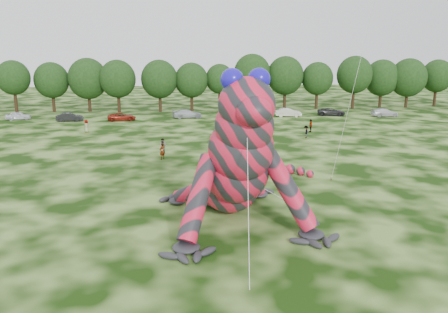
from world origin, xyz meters
name	(u,v)px	position (x,y,z in m)	size (l,w,h in m)	color
ground	(294,230)	(0.00, 0.00, 0.00)	(240.00, 240.00, 0.00)	#16330A
inflatable_gecko	(225,139)	(-3.87, 4.56, 5.01)	(16.89, 20.05, 10.03)	red
tree_3	(14,87)	(-35.72, 57.07, 4.72)	(5.81, 5.23, 9.44)	black
tree_4	(52,87)	(-29.64, 58.71, 4.53)	(6.22, 5.60, 9.06)	black
tree_5	(88,85)	(-23.12, 58.44, 4.90)	(7.16, 6.44, 9.80)	black
tree_6	(118,86)	(-17.56, 56.68, 4.75)	(6.52, 5.86, 9.49)	black
tree_7	(160,86)	(-10.08, 56.80, 4.74)	(6.68, 6.01, 9.48)	black
tree_8	(192,87)	(-4.22, 56.99, 4.47)	(6.14, 5.53, 8.94)	black
tree_9	(220,87)	(1.06, 57.35, 4.34)	(5.27, 4.74, 8.68)	black
tree_10	(252,82)	(7.40, 58.58, 5.25)	(7.09, 6.38, 10.50)	black
tree_11	(285,83)	(13.79, 58.20, 5.03)	(7.01, 6.31, 10.07)	black
tree_12	(317,86)	(20.01, 57.74, 4.49)	(5.99, 5.39, 8.97)	black
tree_13	(354,82)	(27.13, 57.13, 5.06)	(6.83, 6.15, 10.13)	black
tree_14	(381,84)	(33.46, 58.72, 4.70)	(6.82, 6.14, 9.40)	black
tree_15	(408,83)	(38.47, 57.77, 4.82)	(7.17, 6.45, 9.63)	black
tree_16	(436,83)	(45.45, 59.37, 4.69)	(6.26, 5.63, 9.37)	black
car_0	(18,116)	(-32.87, 49.35, 0.66)	(1.56, 3.87, 1.32)	silver
car_1	(70,117)	(-24.13, 46.72, 0.68)	(1.44, 4.12, 1.36)	black
car_2	(122,117)	(-15.93, 46.48, 0.62)	(2.07, 4.49, 1.25)	maroon
car_3	(187,114)	(-5.35, 48.30, 0.72)	(2.00, 4.93, 1.43)	#ACB2B6
car_4	(237,114)	(2.96, 47.23, 0.69)	(1.64, 4.06, 1.38)	#111A49
car_5	(288,112)	(11.91, 47.82, 0.73)	(1.55, 4.44, 1.46)	silver
car_6	(331,112)	(19.72, 48.42, 0.66)	(2.19, 4.75, 1.32)	#29292B
car_7	(385,112)	(28.46, 46.38, 0.68)	(1.91, 4.70, 1.36)	silver
spectator_2	(306,132)	(9.41, 29.16, 0.80)	(1.03, 0.59, 1.60)	gray
spectator_3	(311,126)	(11.33, 33.33, 0.87)	(1.03, 0.43, 1.75)	gray
spectator_1	(163,146)	(-8.69, 22.25, 0.83)	(0.80, 0.63, 1.66)	gray
spectator_0	(162,151)	(-8.72, 19.48, 0.86)	(0.63, 0.41, 1.72)	gray
spectator_4	(86,126)	(-19.55, 36.39, 0.87)	(0.85, 0.55, 1.73)	gray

